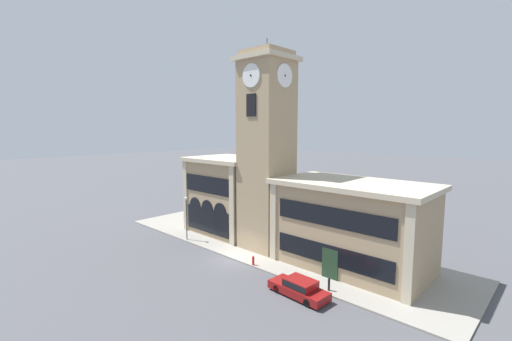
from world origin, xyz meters
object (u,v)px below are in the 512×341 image
street_lamp (186,211)px  fire_hydrant (253,261)px  parked_car_near (299,287)px  bollard (329,284)px

street_lamp → fire_hydrant: 11.07m
parked_car_near → bollard: size_ratio=4.63×
bollard → fire_hydrant: bollard is taller
bollard → street_lamp: bearing=-179.3°
fire_hydrant → bollard: bearing=2.9°
parked_car_near → fire_hydrant: (-6.53, 1.75, -0.15)m
fire_hydrant → parked_car_near: bearing=-15.0°
parked_car_near → fire_hydrant: size_ratio=5.65×
parked_car_near → fire_hydrant: bearing=-11.9°
parked_car_near → street_lamp: 17.53m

